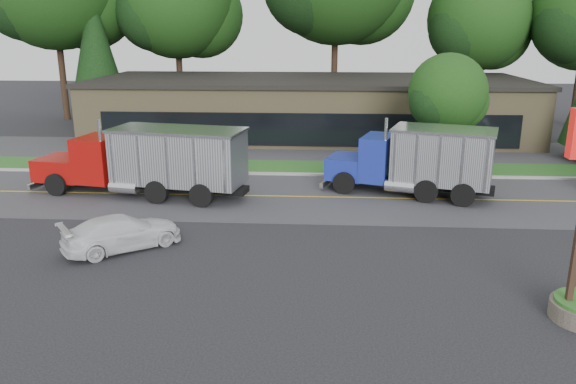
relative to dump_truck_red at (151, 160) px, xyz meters
name	(u,v)px	position (x,y,z in m)	size (l,w,h in m)	color
ground	(230,273)	(5.23, -8.78, -1.82)	(140.00, 140.00, 0.00)	#2F2F34
road	(259,196)	(5.23, 0.22, -1.82)	(60.00, 8.00, 0.02)	#4D4D51
center_line	(259,196)	(5.23, 0.22, -1.82)	(60.00, 0.12, 0.01)	gold
curb	(268,175)	(5.23, 4.42, -1.82)	(60.00, 0.30, 0.12)	#9E9E99
grass_verge	(271,167)	(5.23, 6.22, -1.82)	(60.00, 3.40, 0.03)	#21521C
far_parking	(277,150)	(5.23, 11.22, -1.82)	(60.00, 7.00, 0.02)	#4D4D51
strip_mall	(309,108)	(7.23, 17.22, 0.18)	(32.00, 12.00, 4.00)	#867652
tree_far_b	(178,5)	(-4.61, 25.35, 8.04)	(10.82, 10.19, 15.44)	#382619
tree_far_d	(480,24)	(21.37, 24.33, 6.42)	(9.05, 8.52, 12.91)	#382619
evergreen_left	(96,50)	(-10.77, 21.22, 4.37)	(4.95, 4.95, 11.25)	#382619
tree_verge	(448,96)	(15.30, 6.27, 2.41)	(4.66, 4.38, 6.64)	#382619
dump_truck_red	(151,160)	(0.00, 0.00, 0.00)	(10.94, 4.36, 3.36)	black
dump_truck_blue	(419,159)	(12.96, 0.92, -0.01)	(8.30, 4.81, 3.36)	black
rally_car	(122,232)	(0.90, -6.84, -1.18)	(1.77, 4.35, 1.26)	silver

